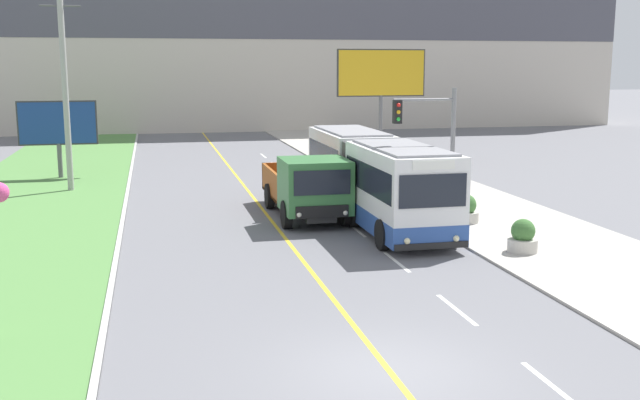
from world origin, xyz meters
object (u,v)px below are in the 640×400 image
billboard_large (381,76)px  dump_truck (310,189)px  planter_round_far (388,176)px  billboard_small (58,125)px  planter_round_third (420,191)px  traffic_light_mast (434,141)px  city_bus (373,177)px  planter_round_second (466,210)px  utility_pole_far (65,86)px  planter_round_near (523,238)px

billboard_large → dump_truck: bearing=-114.4°
planter_round_far → billboard_small: bearing=158.3°
planter_round_third → planter_round_far: 4.61m
billboard_small → traffic_light_mast: bearing=-49.4°
city_bus → planter_round_second: bearing=-32.5°
planter_round_second → city_bus: bearing=147.5°
utility_pole_far → traffic_light_mast: 18.34m
dump_truck → planter_round_third: dump_truck is taller
billboard_large → planter_round_third: size_ratio=6.68×
billboard_large → planter_round_far: size_ratio=6.91×
planter_round_second → planter_round_far: 9.22m
planter_round_near → planter_round_far: size_ratio=1.06×
traffic_light_mast → planter_round_far: traffic_light_mast is taller
dump_truck → planter_round_near: bearing=-50.0°
planter_round_near → traffic_light_mast: bearing=115.9°
planter_round_third → dump_truck: bearing=-153.6°
utility_pole_far → billboard_small: size_ratio=2.39×
billboard_small → planter_round_near: bearing=-51.6°
dump_truck → billboard_small: size_ratio=1.72×
dump_truck → planter_round_near: (5.48, -6.52, -0.71)m
billboard_large → utility_pole_far: bearing=-151.1°
billboard_small → utility_pole_far: bearing=-77.9°
dump_truck → planter_round_far: dump_truck is taller
traffic_light_mast → planter_round_third: 6.57m
city_bus → planter_round_third: bearing=42.7°
utility_pole_far → billboard_small: bearing=102.1°
billboard_large → planter_round_second: (-3.30, -21.47, -4.65)m
billboard_small → planter_round_far: billboard_small is taller
city_bus → billboard_small: bearing=133.8°
planter_round_third → planter_round_near: bearing=-89.7°
dump_truck → billboard_small: bearing=127.6°
planter_round_far → city_bus: bearing=-112.1°
dump_truck → city_bus: bearing=0.5°
city_bus → planter_round_far: (2.96, 7.28, -1.09)m
city_bus → traffic_light_mast: size_ratio=2.50×
planter_round_near → planter_round_second: size_ratio=1.00×
billboard_large → planter_round_second: billboard_large is taller
billboard_large → planter_round_second: bearing=-98.8°
billboard_large → traffic_light_mast: bearing=-102.7°
dump_truck → billboard_large: bearing=65.6°
dump_truck → planter_round_third: size_ratio=6.76×
utility_pole_far → billboard_small: 4.93m
planter_round_second → traffic_light_mast: bearing=-147.8°
dump_truck → billboard_large: 21.83m
city_bus → utility_pole_far: bearing=142.5°
planter_round_near → billboard_small: bearing=128.4°
city_bus → traffic_light_mast: traffic_light_mast is taller
planter_round_third → city_bus: bearing=-137.3°
billboard_small → planter_round_near: (16.06, -20.23, -2.27)m
traffic_light_mast → planter_round_near: size_ratio=4.83×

